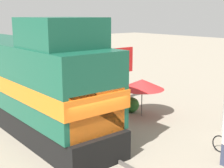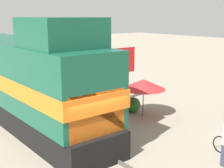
# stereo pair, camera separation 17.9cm
# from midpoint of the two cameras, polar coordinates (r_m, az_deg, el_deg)

# --- Properties ---
(ground_plane) EXTENTS (120.00, 120.00, 0.00)m
(ground_plane) POSITION_cam_midpoint_polar(r_m,az_deg,el_deg) (12.41, -4.55, -13.37)
(ground_plane) COLOR gray
(rail_near) EXTENTS (0.08, 41.37, 0.15)m
(rail_near) POSITION_cam_midpoint_polar(r_m,az_deg,el_deg) (12.03, -7.47, -13.91)
(rail_near) COLOR #4C4742
(rail_near) RESTS_ON ground_plane
(rail_far) EXTENTS (0.08, 41.37, 0.15)m
(rail_far) POSITION_cam_midpoint_polar(r_m,az_deg,el_deg) (12.75, -1.83, -12.21)
(rail_far) COLOR #4C4742
(rail_far) RESTS_ON ground_plane
(locomotive) EXTENTS (2.87, 13.42, 5.32)m
(locomotive) POSITION_cam_midpoint_polar(r_m,az_deg,el_deg) (16.00, -15.08, 0.73)
(locomotive) COLOR black
(locomotive) RESTS_ON ground_plane
(vendor_umbrella) EXTENTS (2.37, 2.37, 2.05)m
(vendor_umbrella) POSITION_cam_midpoint_polar(r_m,az_deg,el_deg) (16.73, 6.09, -0.04)
(vendor_umbrella) COLOR #4C4C4C
(vendor_umbrella) RESTS_ON ground_plane
(billboard_sign) EXTENTS (2.09, 0.12, 3.42)m
(billboard_sign) POSITION_cam_midpoint_polar(r_m,az_deg,el_deg) (19.31, 2.03, 3.85)
(billboard_sign) COLOR #595959
(billboard_sign) RESTS_ON ground_plane
(shrub_cluster) EXTENTS (0.85, 0.85, 0.85)m
(shrub_cluster) POSITION_cam_midpoint_polar(r_m,az_deg,el_deg) (17.70, 4.16, -3.82)
(shrub_cluster) COLOR #2D722D
(shrub_cluster) RESTS_ON ground_plane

